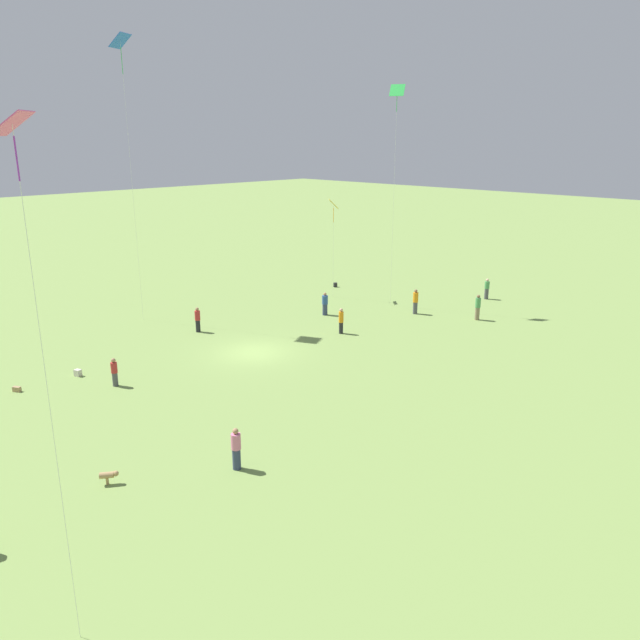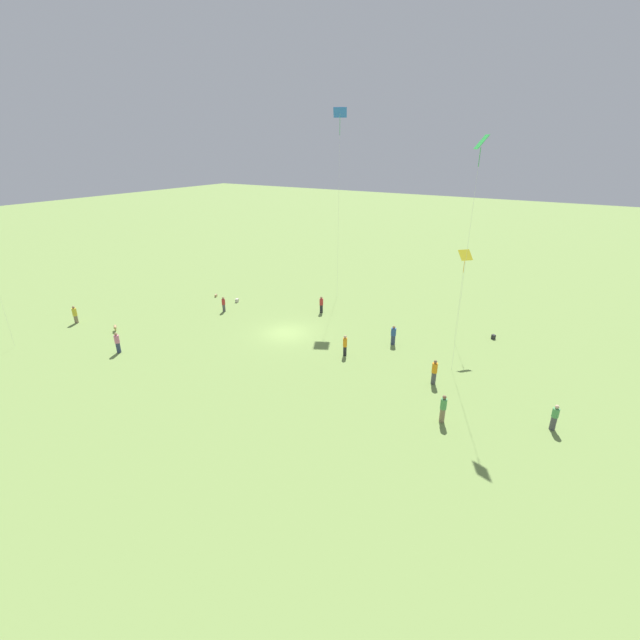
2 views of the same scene
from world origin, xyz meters
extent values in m
plane|color=#7A994C|center=(0.00, 0.00, 0.00)|extent=(240.00, 240.00, 0.00)
cylinder|color=#333D5B|center=(9.54, 10.46, 0.44)|extent=(0.45, 0.45, 0.88)
cylinder|color=pink|center=(9.54, 10.46, 1.21)|extent=(0.53, 0.53, 0.66)
sphere|color=#A87A56|center=(9.54, 10.46, 1.66)|extent=(0.24, 0.24, 0.24)
cylinder|color=#4C4C51|center=(8.68, -1.09, 0.38)|extent=(0.41, 0.41, 0.75)
cylinder|color=#B72D2D|center=(8.68, -1.09, 1.04)|extent=(0.48, 0.48, 0.58)
sphere|color=#A87A56|center=(8.68, -1.09, 1.45)|extent=(0.24, 0.24, 0.24)
cylinder|color=#847056|center=(-16.06, 6.05, 0.47)|extent=(0.38, 0.38, 0.94)
cylinder|color=#4C9956|center=(-16.06, 6.05, 1.29)|extent=(0.45, 0.45, 0.70)
sphere|color=brown|center=(-16.06, 6.05, 1.76)|extent=(0.24, 0.24, 0.24)
cylinder|color=#4C4C51|center=(-14.20, 1.86, 0.45)|extent=(0.47, 0.47, 0.91)
cylinder|color=orange|center=(-14.20, 1.86, 1.28)|extent=(0.55, 0.55, 0.74)
sphere|color=brown|center=(-14.20, 1.86, 1.77)|extent=(0.24, 0.24, 0.24)
cylinder|color=#232328|center=(-0.05, -6.01, 0.42)|extent=(0.34, 0.34, 0.83)
cylinder|color=#B72D2D|center=(-0.05, -6.01, 1.16)|extent=(0.40, 0.40, 0.66)
sphere|color=#A87A56|center=(-0.05, -6.01, 1.61)|extent=(0.24, 0.24, 0.24)
cylinder|color=#333D5B|center=(-9.20, -2.78, 0.42)|extent=(0.41, 0.41, 0.84)
cylinder|color=#2D5193|center=(-9.20, -2.78, 1.16)|extent=(0.48, 0.48, 0.64)
sphere|color=#A87A56|center=(-9.20, -2.78, 1.61)|extent=(0.24, 0.24, 0.24)
cylinder|color=#847056|center=(18.69, 8.59, 0.38)|extent=(0.48, 0.48, 0.75)
cylinder|color=gold|center=(18.69, 8.59, 1.12)|extent=(0.57, 0.57, 0.74)
sphere|color=#A87A56|center=(18.69, 8.59, 1.61)|extent=(0.24, 0.24, 0.24)
cylinder|color=#4C4C51|center=(-21.98, 3.36, 0.45)|extent=(0.36, 0.36, 0.89)
cylinder|color=#4C9956|center=(-21.98, 3.36, 1.18)|extent=(0.42, 0.42, 0.58)
sphere|color=beige|center=(-21.98, 3.36, 1.59)|extent=(0.24, 0.24, 0.24)
cylinder|color=#232328|center=(-6.65, 1.21, 0.39)|extent=(0.39, 0.39, 0.79)
cylinder|color=orange|center=(-6.65, 1.21, 1.16)|extent=(0.46, 0.46, 0.74)
sphere|color=tan|center=(-6.65, 1.21, 1.65)|extent=(0.24, 0.24, 0.24)
cube|color=green|center=(-14.75, -0.95, 16.08)|extent=(1.06, 1.23, 0.85)
cylinder|color=green|center=(-14.75, -0.95, 15.18)|extent=(0.04, 0.04, 1.16)
cylinder|color=silver|center=(-14.75, -0.95, 8.04)|extent=(0.01, 0.01, 16.08)
cube|color=yellow|center=(-13.57, -6.08, 7.69)|extent=(1.24, 1.24, 0.73)
cylinder|color=orange|center=(-13.57, -6.08, 6.80)|extent=(0.04, 0.04, 1.17)
cylinder|color=silver|center=(-13.57, -6.08, 3.85)|extent=(0.01, 0.01, 7.69)
cube|color=blue|center=(1.06, -11.33, 18.81)|extent=(1.60, 1.46, 0.87)
cylinder|color=green|center=(1.06, -11.33, 17.60)|extent=(0.04, 0.04, 1.65)
cylinder|color=silver|center=(1.06, -11.33, 9.41)|extent=(0.01, 0.01, 18.81)
cylinder|color=tan|center=(13.76, 7.84, 0.39)|extent=(0.57, 0.50, 0.25)
sphere|color=tan|center=(13.49, 8.03, 0.43)|extent=(0.22, 0.22, 0.22)
cylinder|color=tan|center=(13.76, 7.84, 0.14)|extent=(0.11, 0.11, 0.27)
cube|color=#262628|center=(-16.37, -8.44, 0.19)|extent=(0.38, 0.37, 0.39)
cube|color=beige|center=(9.45, -3.93, 0.19)|extent=(0.38, 0.43, 0.38)
cube|color=#A58459|center=(12.70, -4.06, 0.13)|extent=(0.39, 0.46, 0.27)
camera|label=1|loc=(23.14, 28.53, 12.81)|focal=35.00mm
camera|label=2|loc=(-21.11, 28.88, 15.89)|focal=24.00mm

